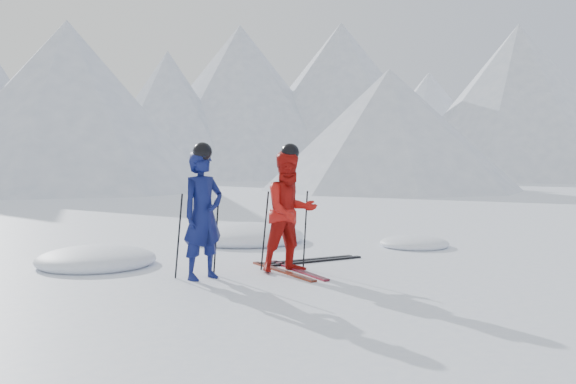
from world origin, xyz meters
name	(u,v)px	position (x,y,z in m)	size (l,w,h in m)	color
ground	(386,259)	(0.00, 0.00, 0.00)	(160.00, 160.00, 0.00)	white
mountain_range	(205,90)	(5.71, 35.31, 6.72)	(106.15, 62.94, 15.53)	#B2BCD1
skier_blue	(203,215)	(-3.13, -0.49, 0.87)	(0.63, 0.42, 1.74)	#0C144C
skier_red	(290,212)	(-1.84, -0.43, 0.87)	(0.84, 0.66, 1.74)	#AF120E
pole_blue_left	(179,236)	(-3.43, -0.34, 0.58)	(0.02, 0.02, 1.16)	black
pole_blue_right	(216,233)	(-2.88, -0.24, 0.58)	(0.02, 0.02, 1.16)	black
pole_red_left	(265,231)	(-2.14, -0.18, 0.58)	(0.02, 0.02, 1.16)	black
pole_red_right	(305,230)	(-1.54, -0.28, 0.58)	(0.02, 0.02, 1.16)	black
ski_worn_left	(282,271)	(-1.96, -0.43, 0.01)	(0.09, 1.70, 0.03)	black
ski_worn_right	(298,270)	(-1.72, -0.43, 0.01)	(0.09, 1.70, 0.03)	black
ski_loose_a	(306,260)	(-1.25, 0.34, 0.01)	(0.09, 1.70, 0.03)	black
ski_loose_b	(316,261)	(-1.15, 0.19, 0.01)	(0.09, 1.70, 0.03)	black
snow_lumps	(227,248)	(-2.04, 2.20, 0.00)	(7.19, 3.80, 0.50)	white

